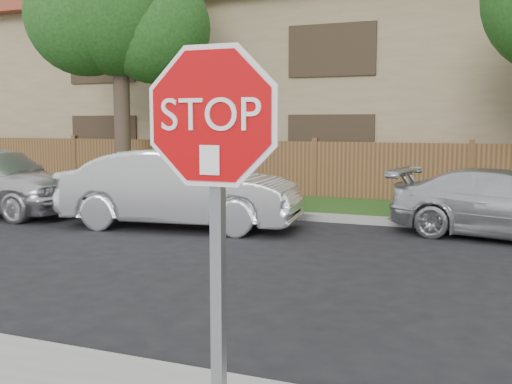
% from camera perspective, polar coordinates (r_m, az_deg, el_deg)
% --- Properties ---
extents(far_curb, '(70.00, 0.30, 0.15)m').
position_cam_1_polar(far_curb, '(12.56, 19.04, -3.08)').
color(far_curb, gray).
rests_on(far_curb, ground).
extents(grass_strip, '(70.00, 3.00, 0.12)m').
position_cam_1_polar(grass_strip, '(14.19, 19.39, -2.07)').
color(grass_strip, '#1E4714').
rests_on(grass_strip, ground).
extents(fence, '(70.00, 0.12, 1.60)m').
position_cam_1_polar(fence, '(15.70, 19.78, 1.44)').
color(fence, '#50321C').
rests_on(fence, ground).
extents(apartment_building, '(35.20, 9.20, 7.20)m').
position_cam_1_polar(apartment_building, '(21.29, 20.71, 10.03)').
color(apartment_building, '#867553').
rests_on(apartment_building, ground).
extents(tree_left, '(4.80, 3.90, 7.78)m').
position_cam_1_polar(tree_left, '(17.08, -13.10, 16.95)').
color(tree_left, '#382B21').
rests_on(tree_left, ground).
extents(stop_sign, '(1.01, 0.13, 2.55)m').
position_cam_1_polar(stop_sign, '(3.08, -4.06, 1.23)').
color(stop_sign, gray).
rests_on(stop_sign, sidewalk_near).
extents(sedan_left, '(4.96, 2.30, 1.58)m').
position_cam_1_polar(sedan_left, '(12.12, -7.20, 0.30)').
color(sedan_left, silver).
rests_on(sedan_left, ground).
extents(sedan_right, '(4.57, 2.47, 1.26)m').
position_cam_1_polar(sedan_right, '(11.83, 23.20, -1.12)').
color(sedan_right, silver).
rests_on(sedan_right, ground).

